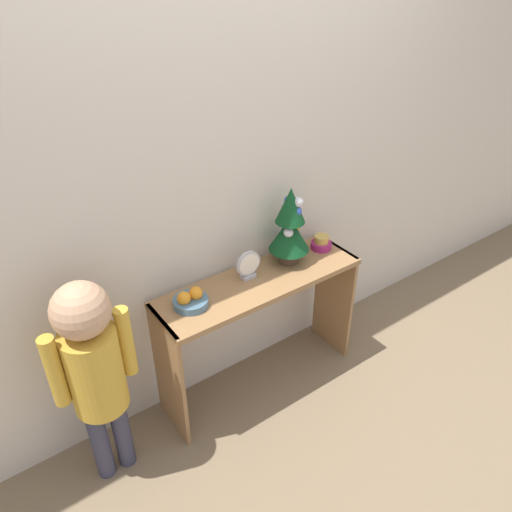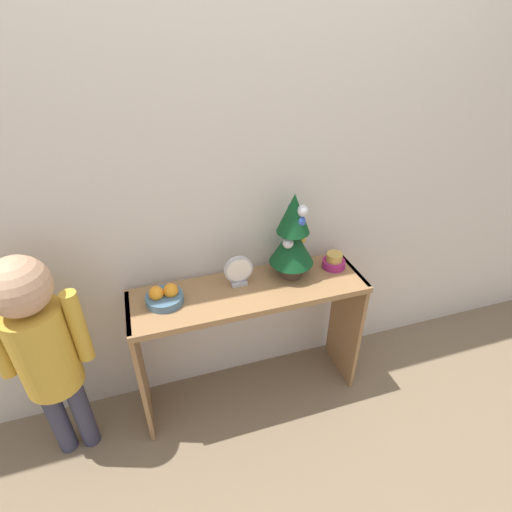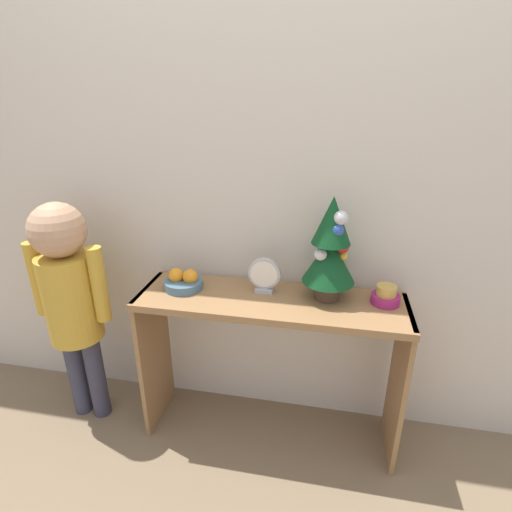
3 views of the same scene
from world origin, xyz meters
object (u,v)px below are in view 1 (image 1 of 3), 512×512
object	(u,v)px
desk_clock	(248,265)
mini_tree	(290,225)
child_figure	(93,363)
fruit_bowl	(190,300)
singing_bowl	(321,243)

from	to	relation	value
desk_clock	mini_tree	bearing A→B (deg)	0.26
mini_tree	child_figure	world-z (taller)	mini_tree
fruit_bowl	singing_bowl	world-z (taller)	fruit_bowl
mini_tree	fruit_bowl	size ratio (longest dim) A/B	2.57
mini_tree	child_figure	size ratio (longest dim) A/B	0.40
child_figure	singing_bowl	bearing A→B (deg)	4.33
singing_bowl	child_figure	world-z (taller)	child_figure
child_figure	desk_clock	bearing A→B (deg)	6.79
singing_bowl	desk_clock	distance (m)	0.49
mini_tree	child_figure	distance (m)	1.15
child_figure	mini_tree	bearing A→B (deg)	5.27
fruit_bowl	child_figure	bearing A→B (deg)	-171.48
singing_bowl	child_figure	distance (m)	1.35
fruit_bowl	child_figure	size ratio (longest dim) A/B	0.15
mini_tree	desk_clock	world-z (taller)	mini_tree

